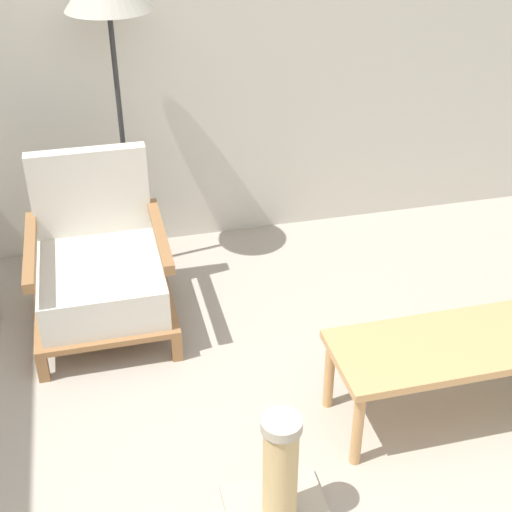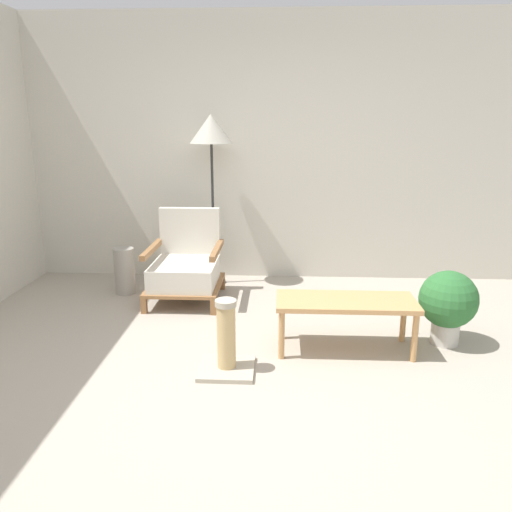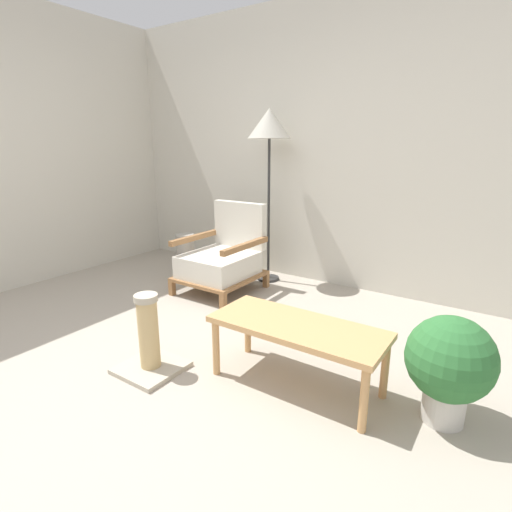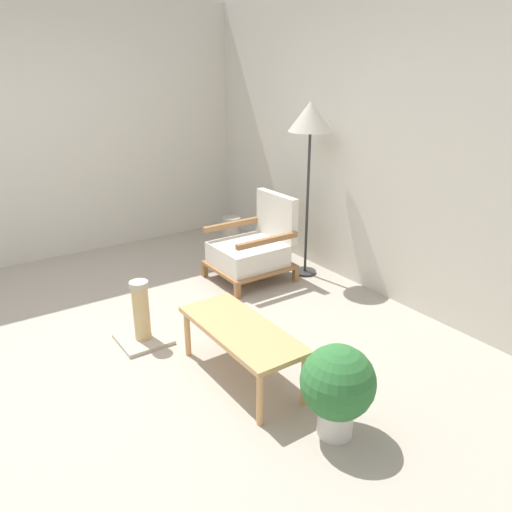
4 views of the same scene
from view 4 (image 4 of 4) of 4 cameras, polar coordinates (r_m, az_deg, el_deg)
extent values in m
plane|color=#A89E8E|center=(3.87, -16.48, -11.39)|extent=(14.00, 14.00, 0.00)
cube|color=beige|center=(4.70, 12.57, 12.41)|extent=(8.00, 0.06, 2.70)
cube|color=beige|center=(5.79, -21.07, 13.12)|extent=(0.06, 8.00, 2.70)
cube|color=olive|center=(5.08, -5.89, -1.61)|extent=(0.05, 0.05, 0.14)
cube|color=olive|center=(4.59, -2.16, -4.07)|extent=(0.05, 0.05, 0.14)
cube|color=olive|center=(5.41, 0.46, -0.03)|extent=(0.05, 0.05, 0.14)
cube|color=olive|center=(4.96, 4.54, -2.15)|extent=(0.05, 0.05, 0.14)
cube|color=olive|center=(4.96, -0.74, -0.98)|extent=(0.67, 0.73, 0.03)
cube|color=silver|center=(4.91, -0.94, 0.25)|extent=(0.59, 0.63, 0.21)
cube|color=silver|center=(4.99, 2.37, 4.60)|extent=(0.59, 0.08, 0.45)
cube|color=olive|center=(5.09, -2.66, 3.65)|extent=(0.05, 0.67, 0.05)
cube|color=olive|center=(4.61, 1.33, 1.78)|extent=(0.05, 0.67, 0.05)
cylinder|color=#2D2D2D|center=(5.18, 5.60, -1.81)|extent=(0.23, 0.23, 0.03)
cylinder|color=#2D2D2D|center=(4.95, 5.89, 5.85)|extent=(0.03, 0.03, 1.41)
cone|color=#B2AD9E|center=(4.79, 6.28, 15.62)|extent=(0.42, 0.42, 0.28)
cube|color=tan|center=(3.35, -1.74, -8.39)|extent=(1.01, 0.42, 0.04)
cylinder|color=tan|center=(3.73, -7.84, -8.75)|extent=(0.04, 0.04, 0.36)
cylinder|color=tan|center=(3.06, 0.46, -16.04)|extent=(0.04, 0.04, 0.36)
cylinder|color=tan|center=(3.87, -3.36, -7.40)|extent=(0.04, 0.04, 0.36)
cylinder|color=tan|center=(3.22, 5.53, -13.91)|extent=(0.04, 0.04, 0.36)
cylinder|color=#9E998E|center=(5.53, -2.79, 2.17)|extent=(0.20, 0.20, 0.45)
cylinder|color=beige|center=(3.08, 9.02, -18.13)|extent=(0.21, 0.21, 0.17)
sphere|color=#2D6B33|center=(2.92, 9.33, -14.03)|extent=(0.43, 0.43, 0.43)
cube|color=#B2A893|center=(4.04, -12.70, -9.27)|extent=(0.37, 0.37, 0.03)
cylinder|color=tan|center=(3.93, -12.98, -6.32)|extent=(0.12, 0.12, 0.44)
cylinder|color=#B2A893|center=(3.83, -13.27, -3.15)|extent=(0.14, 0.14, 0.04)
camera|label=1|loc=(3.82, -44.05, 18.34)|focal=50.00mm
camera|label=2|loc=(3.50, -66.14, 2.10)|focal=35.00mm
camera|label=3|loc=(1.65, -41.26, -7.87)|focal=28.00mm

